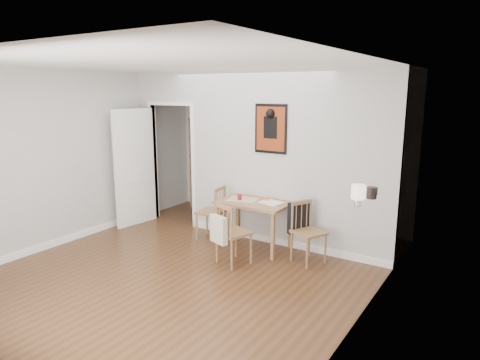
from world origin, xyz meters
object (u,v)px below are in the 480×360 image
Objects in this scene: bookshelf at (209,165)px; ceramic_jar_b at (374,191)px; dining_table at (254,207)px; orange_fruit at (267,199)px; ceramic_jar_a at (372,193)px; notebook at (272,203)px; chair_front at (233,233)px; red_glass at (240,197)px; fireplace at (364,249)px; mantel_lamp at (358,193)px; chair_left at (211,212)px; chair_right at (308,232)px.

ceramic_jar_b is (3.67, -1.87, 0.33)m from bookshelf.
dining_table is 2.29m from bookshelf.
orange_fruit is 0.56× the size of ceramic_jar_a.
notebook is (0.26, 0.05, 0.09)m from dining_table.
bookshelf is (-1.82, 1.36, 0.25)m from dining_table.
ceramic_jar_b is at bearing -26.92° from bookshelf.
chair_front is 6.67× the size of ceramic_jar_a.
notebook is 1.76m from ceramic_jar_b.
orange_fruit is (0.37, 0.16, -0.01)m from red_glass.
fireplace is at bearing -23.00° from dining_table.
ceramic_jar_a is 1.36× the size of ceramic_jar_b.
fireplace is 0.65m from ceramic_jar_b.
mantel_lamp is (-0.01, -0.29, 0.68)m from fireplace.
red_glass is (1.60, -1.40, -0.13)m from bookshelf.
chair_front is at bearing -175.03° from ceramic_jar_b.
chair_left reaches higher than orange_fruit.
fireplace is 9.86× the size of ceramic_jar_a.
red_glass is at bearing 160.42° from fireplace.
chair_front is 0.84m from orange_fruit.
dining_table is at bearing 149.69° from mantel_lamp.
fireplace reaches higher than chair_right.
bookshelf is at bearing 153.08° from ceramic_jar_b.
ceramic_jar_a is 0.17m from ceramic_jar_b.
chair_left is at bearing -172.07° from orange_fruit.
chair_right is 0.67× the size of fireplace.
mantel_lamp is at bearing -91.00° from fireplace.
orange_fruit is at bearing 155.44° from ceramic_jar_a.
notebook is 1.84m from ceramic_jar_a.
dining_table is 0.81m from chair_left.
notebook is (0.12, -0.06, -0.03)m from orange_fruit.
fireplace is at bearing -98.77° from ceramic_jar_a.
dining_table is 0.58× the size of bookshelf.
chair_front is 9.08× the size of ceramic_jar_b.
orange_fruit is (0.07, 0.78, 0.32)m from chair_front.
bookshelf reaches higher than dining_table.
orange_fruit is (0.14, 0.12, 0.12)m from dining_table.
chair_left reaches higher than notebook.
orange_fruit is 0.76× the size of ceramic_jar_b.
chair_right reaches higher than notebook.
dining_table is 2.25m from mantel_lamp.
chair_front is at bearing -144.48° from chair_right.
chair_front is 0.80m from notebook.
dining_table is at bearing 175.12° from chair_right.
orange_fruit is at bearing 23.91° from red_glass.
dining_table is 0.70m from chair_front.
chair_front reaches higher than red_glass.
bookshelf is 19.12× the size of ceramic_jar_b.
orange_fruit is 2.16m from mantel_lamp.
fireplace is 3.87× the size of notebook.
ceramic_jar_b is at bearing -24.29° from chair_right.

